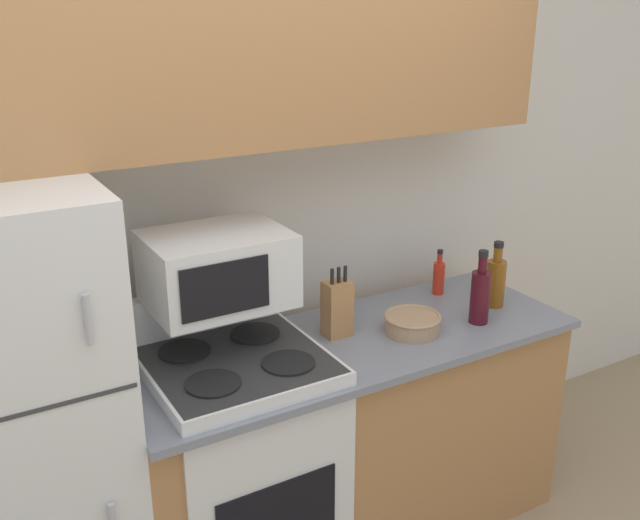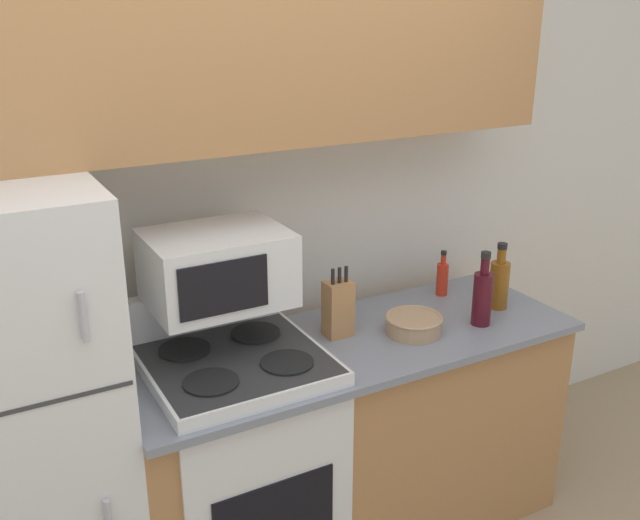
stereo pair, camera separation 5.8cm
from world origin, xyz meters
name	(u,v)px [view 1 (the left image)]	position (x,y,z in m)	size (l,w,h in m)	color
wall_back	(218,227)	(0.00, 0.74, 1.27)	(8.00, 0.05, 2.55)	silver
lower_cabinets	(349,439)	(0.33, 0.30, 0.45)	(1.76, 0.63, 0.90)	#B27A47
refrigerator	(8,445)	(-0.88, 0.35, 0.81)	(0.67, 0.73, 1.63)	white
upper_cabinets	(231,43)	(0.00, 0.53, 1.97)	(2.43, 0.36, 0.68)	#B27A47
stove	(240,470)	(-0.14, 0.28, 0.49)	(0.60, 0.61, 1.11)	white
microwave	(217,269)	(-0.15, 0.39, 1.24)	(0.47, 0.36, 0.25)	white
knife_block	(337,308)	(0.30, 0.34, 1.01)	(0.10, 0.08, 0.28)	#B27A47
bowl	(412,323)	(0.57, 0.22, 0.94)	(0.22, 0.22, 0.07)	tan
bottle_wine_red	(480,295)	(0.85, 0.16, 1.02)	(0.08, 0.08, 0.30)	#470F19
bottle_hot_sauce	(439,277)	(0.90, 0.47, 0.98)	(0.05, 0.05, 0.20)	red
bottle_whiskey	(496,281)	(1.02, 0.25, 1.01)	(0.08, 0.08, 0.28)	brown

